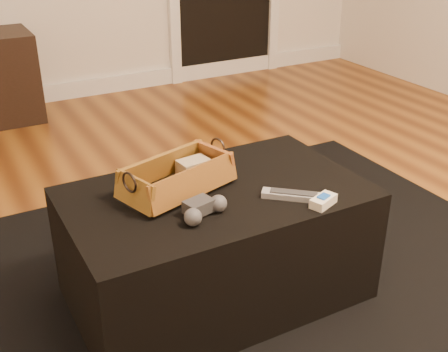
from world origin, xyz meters
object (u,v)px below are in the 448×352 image
game_controller (203,209)px  cream_gadget (323,201)px  wicker_basket (177,179)px  silver_remote (294,195)px  ottoman (216,244)px  tv_remote (176,188)px

game_controller → cream_gadget: size_ratio=1.67×
wicker_basket → game_controller: size_ratio=2.40×
wicker_basket → silver_remote: wicker_basket is taller
ottoman → tv_remote: 0.27m
ottoman → cream_gadget: cream_gadget is taller
wicker_basket → cream_gadget: 0.48m
tv_remote → game_controller: bearing=-108.7°
wicker_basket → silver_remote: size_ratio=2.25×
tv_remote → game_controller: size_ratio=1.15×
game_controller → silver_remote: size_ratio=0.94×
cream_gadget → ottoman: bearing=135.6°
silver_remote → ottoman: bearing=140.1°
wicker_basket → cream_gadget: size_ratio=4.00×
wicker_basket → ottoman: bearing=-29.7°
tv_remote → silver_remote: bearing=-55.9°
game_controller → tv_remote: bearing=94.2°
wicker_basket → silver_remote: 0.39m
tv_remote → wicker_basket: size_ratio=0.48×
ottoman → cream_gadget: bearing=-44.4°
ottoman → tv_remote: tv_remote is taller
silver_remote → cream_gadget: (0.06, -0.08, 0.00)m
ottoman → silver_remote: (0.20, -0.17, 0.22)m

